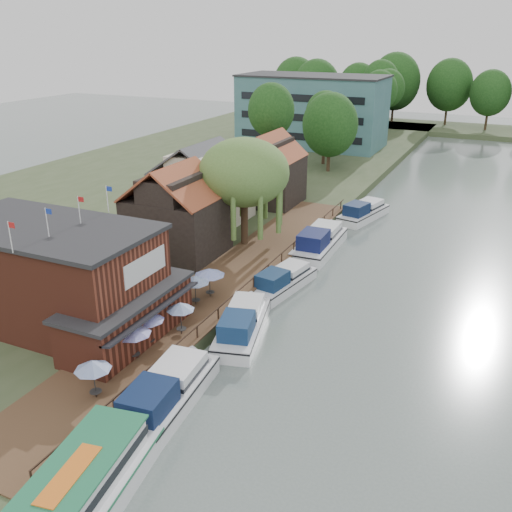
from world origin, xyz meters
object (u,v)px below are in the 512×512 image
at_px(cottage_a, 176,210).
at_px(tour_boat, 64,509).
at_px(cruiser_2, 283,278).
at_px(swan, 102,483).
at_px(hotel_block, 312,111).
at_px(umbrella_5, 210,283).
at_px(cruiser_3, 320,239).
at_px(umbrella_1, 134,343).
at_px(cruiser_0, 166,389).
at_px(willow, 244,193).
at_px(cruiser_1, 242,320).
at_px(cruiser_4, 364,210).
at_px(cottage_c, 270,169).
at_px(pub, 72,279).
at_px(umbrella_2, 149,329).
at_px(cottage_b, 202,182).
at_px(umbrella_0, 94,379).
at_px(umbrella_4, 195,290).
at_px(umbrella_3, 181,318).

height_order(cottage_a, tour_boat, cottage_a).
bearing_deg(cruiser_2, swan, -79.14).
distance_m(hotel_block, umbrella_5, 64.78).
xyz_separation_m(cruiser_2, swan, (0.66, -24.59, -0.84)).
relative_size(cottage_a, cruiser_3, 0.79).
xyz_separation_m(umbrella_1, cruiser_0, (3.74, -2.14, -1.02)).
bearing_deg(tour_boat, willow, 93.99).
xyz_separation_m(umbrella_5, cruiser_1, (4.13, -2.66, -1.11)).
distance_m(cottage_a, cruiser_4, 24.37).
xyz_separation_m(cottage_c, cruiser_1, (10.46, -28.65, -4.07)).
relative_size(pub, cottage_c, 2.35).
bearing_deg(cruiser_3, umbrella_2, -100.44).
bearing_deg(swan, cruiser_3, 91.29).
distance_m(cottage_b, cottage_c, 9.85).
relative_size(umbrella_0, cruiser_4, 0.25).
bearing_deg(cottage_a, cruiser_0, -59.67).
relative_size(cottage_b, cruiser_2, 1.07).
xyz_separation_m(umbrella_4, swan, (4.79, -17.12, -2.07)).
relative_size(willow, umbrella_4, 4.39).
height_order(tour_boat, swan, tour_boat).
relative_size(cottage_a, umbrella_1, 3.62).
bearing_deg(hotel_block, cruiser_1, -74.30).
height_order(cottage_a, umbrella_1, cottage_a).
xyz_separation_m(umbrella_3, umbrella_5, (-1.08, 5.98, 0.00)).
relative_size(cruiser_2, cruiser_4, 0.94).
xyz_separation_m(cottage_c, umbrella_0, (6.86, -40.30, -2.96)).
height_order(umbrella_1, umbrella_5, same).
height_order(umbrella_3, cruiser_0, umbrella_3).
distance_m(cottage_a, umbrella_3, 15.74).
bearing_deg(umbrella_0, willow, 97.29).
bearing_deg(cruiser_3, umbrella_3, -98.40).
height_order(cottage_b, cruiser_3, cottage_b).
distance_m(umbrella_5, tour_boat, 22.28).
distance_m(pub, umbrella_3, 8.04).
distance_m(pub, cruiser_1, 12.25).
bearing_deg(cottage_b, tour_boat, -68.45).
distance_m(cottage_c, umbrella_5, 26.91).
height_order(cruiser_0, cruiser_2, cruiser_0).
distance_m(hotel_block, cottage_c, 37.90).
bearing_deg(umbrella_2, tour_boat, -69.76).
relative_size(umbrella_2, cruiser_4, 0.25).
bearing_deg(cottage_a, cottage_c, 86.99).
bearing_deg(umbrella_2, umbrella_3, 62.75).
bearing_deg(cottage_b, umbrella_5, -58.69).
relative_size(cottage_c, swan, 19.32).
xyz_separation_m(umbrella_3, tour_boat, (3.86, -15.72, -0.87)).
bearing_deg(cruiser_2, willow, 146.35).
height_order(cottage_b, cruiser_2, cottage_b).
distance_m(umbrella_2, cruiser_2, 14.54).
relative_size(hotel_block, willow, 2.44).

